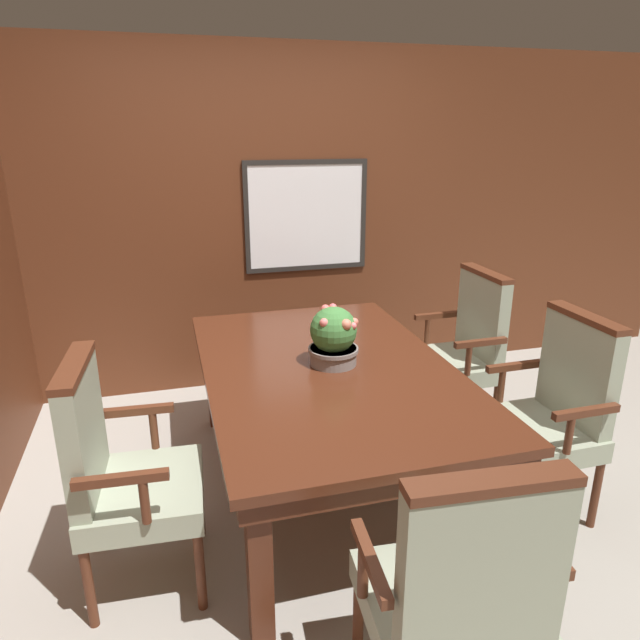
{
  "coord_description": "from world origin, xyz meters",
  "views": [
    {
      "loc": [
        -0.68,
        -2.39,
        1.89
      ],
      "look_at": [
        0.07,
        0.35,
        0.93
      ],
      "focal_mm": 32.0,
      "sensor_mm": 36.0,
      "label": 1
    }
  ],
  "objects_px": {
    "chair_left_near": "(120,469)",
    "potted_plant": "(333,337)",
    "dining_table": "(328,381)",
    "chair_right_far": "(463,345)",
    "chair_right_near": "(552,408)",
    "chair_head_near": "(459,592)"
  },
  "relations": [
    {
      "from": "dining_table",
      "to": "chair_right_near",
      "type": "height_order",
      "value": "chair_right_near"
    },
    {
      "from": "chair_right_far",
      "to": "potted_plant",
      "type": "xyz_separation_m",
      "value": [
        -1.01,
        -0.44,
        0.32
      ]
    },
    {
      "from": "chair_right_near",
      "to": "chair_head_near",
      "type": "bearing_deg",
      "value": -48.16
    },
    {
      "from": "dining_table",
      "to": "potted_plant",
      "type": "xyz_separation_m",
      "value": [
        0.03,
        0.02,
        0.23
      ]
    },
    {
      "from": "chair_left_near",
      "to": "chair_right_near",
      "type": "xyz_separation_m",
      "value": [
        2.06,
        -0.02,
        0.0
      ]
    },
    {
      "from": "chair_right_far",
      "to": "chair_right_near",
      "type": "bearing_deg",
      "value": -0.85
    },
    {
      "from": "potted_plant",
      "to": "chair_right_near",
      "type": "bearing_deg",
      "value": -24.25
    },
    {
      "from": "chair_left_near",
      "to": "chair_head_near",
      "type": "relative_size",
      "value": 1.0
    },
    {
      "from": "chair_right_far",
      "to": "potted_plant",
      "type": "height_order",
      "value": "chair_right_far"
    },
    {
      "from": "dining_table",
      "to": "chair_right_near",
      "type": "xyz_separation_m",
      "value": [
        1.04,
        -0.44,
        -0.08
      ]
    },
    {
      "from": "chair_right_far",
      "to": "chair_left_near",
      "type": "distance_m",
      "value": 2.23
    },
    {
      "from": "dining_table",
      "to": "chair_head_near",
      "type": "relative_size",
      "value": 1.89
    },
    {
      "from": "chair_right_far",
      "to": "chair_head_near",
      "type": "bearing_deg",
      "value": -30.13
    },
    {
      "from": "chair_right_far",
      "to": "chair_left_near",
      "type": "xyz_separation_m",
      "value": [
        -2.05,
        -0.88,
        0.0
      ]
    },
    {
      "from": "potted_plant",
      "to": "dining_table",
      "type": "bearing_deg",
      "value": -151.07
    },
    {
      "from": "chair_left_near",
      "to": "potted_plant",
      "type": "bearing_deg",
      "value": -63.76
    },
    {
      "from": "dining_table",
      "to": "chair_head_near",
      "type": "bearing_deg",
      "value": -89.46
    },
    {
      "from": "chair_right_far",
      "to": "chair_right_near",
      "type": "distance_m",
      "value": 0.9
    },
    {
      "from": "chair_left_near",
      "to": "chair_head_near",
      "type": "height_order",
      "value": "same"
    },
    {
      "from": "chair_right_far",
      "to": "potted_plant",
      "type": "relative_size",
      "value": 3.33
    },
    {
      "from": "dining_table",
      "to": "chair_right_far",
      "type": "distance_m",
      "value": 1.14
    },
    {
      "from": "chair_head_near",
      "to": "potted_plant",
      "type": "height_order",
      "value": "chair_head_near"
    }
  ]
}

